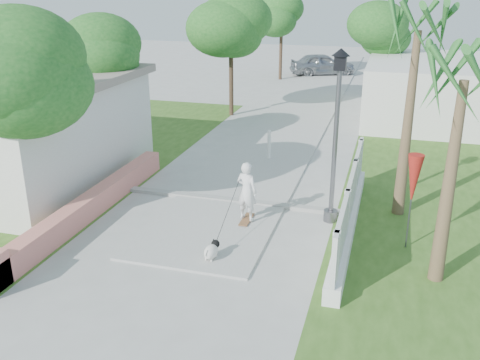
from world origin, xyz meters
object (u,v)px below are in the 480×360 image
(dog, at_px, (212,251))
(patio_umbrella, at_px, (414,181))
(street_lamp, at_px, (336,131))
(skateboarder, at_px, (246,192))
(parked_car, at_px, (322,64))
(bollard, at_px, (269,144))

(dog, bearing_deg, patio_umbrella, 32.05)
(street_lamp, xyz_separation_m, skateboarder, (-2.10, -0.75, -1.57))
(street_lamp, distance_m, dog, 4.27)
(patio_umbrella, bearing_deg, street_lamp, 152.24)
(parked_car, bearing_deg, patio_umbrella, 169.35)
(bollard, height_order, dog, bollard)
(parked_car, bearing_deg, street_lamp, 165.27)
(skateboarder, bearing_deg, patio_umbrella, -167.28)
(street_lamp, bearing_deg, patio_umbrella, -27.76)
(patio_umbrella, xyz_separation_m, parked_car, (-5.26, 23.82, -0.97))
(street_lamp, bearing_deg, bollard, 120.96)
(patio_umbrella, xyz_separation_m, dog, (-4.21, -1.85, -1.44))
(patio_umbrella, bearing_deg, bollard, 129.91)
(street_lamp, bearing_deg, dog, -128.95)
(bollard, relative_size, patio_umbrella, 0.47)
(bollard, height_order, skateboarder, skateboarder)
(bollard, distance_m, skateboarder, 5.30)
(street_lamp, bearing_deg, skateboarder, -160.21)
(bollard, bearing_deg, skateboarder, -83.43)
(street_lamp, xyz_separation_m, dog, (-2.31, -2.85, -2.18))
(patio_umbrella, relative_size, parked_car, 0.55)
(bollard, distance_m, parked_car, 18.33)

